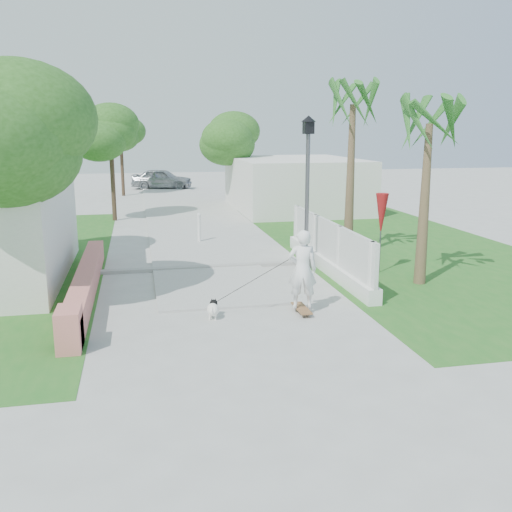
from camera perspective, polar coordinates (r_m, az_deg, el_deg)
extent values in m
plane|color=#B7B7B2|center=(11.35, -1.18, -8.41)|extent=(90.00, 90.00, 0.00)
cube|color=#B7B7B2|center=(30.74, -8.07, 4.92)|extent=(3.20, 36.00, 0.06)
cube|color=#999993|center=(17.01, -4.90, -1.11)|extent=(6.50, 0.25, 0.10)
cube|color=#246620|center=(20.86, 13.85, 1.00)|extent=(8.00, 20.00, 0.01)
cube|color=#D8776F|center=(14.96, -16.62, -2.53)|extent=(0.45, 8.00, 0.60)
cube|color=#D8776F|center=(11.31, -18.18, -6.97)|extent=(0.45, 0.80, 0.80)
cube|color=white|center=(16.76, 7.13, -0.84)|extent=(0.35, 7.00, 0.40)
cube|color=white|center=(16.61, 7.20, 1.68)|extent=(0.10, 7.00, 1.10)
cube|color=white|center=(13.73, 11.48, -1.64)|extent=(0.14, 0.14, 1.50)
cube|color=white|center=(15.72, 8.35, 0.28)|extent=(0.14, 0.14, 1.50)
cube|color=white|center=(17.76, 5.94, 1.76)|extent=(0.14, 0.14, 1.50)
cube|color=white|center=(19.64, 4.18, 2.84)|extent=(0.14, 0.14, 1.50)
cube|color=silver|center=(29.63, 3.86, 7.21)|extent=(6.00, 8.00, 2.60)
cylinder|color=#59595E|center=(17.09, 5.00, -0.71)|extent=(0.36, 0.36, 0.30)
cylinder|color=#59595E|center=(16.76, 5.12, 5.46)|extent=(0.12, 0.12, 4.00)
cube|color=black|center=(16.63, 5.26, 12.66)|extent=(0.28, 0.28, 0.35)
cone|color=black|center=(16.63, 5.28, 13.52)|extent=(0.44, 0.44, 0.18)
cylinder|color=white|center=(20.83, -5.71, 2.67)|extent=(0.12, 0.12, 1.00)
sphere|color=white|center=(20.75, -5.74, 4.09)|extent=(0.14, 0.14, 0.14)
cylinder|color=#59595E|center=(16.65, 12.33, 1.69)|extent=(0.04, 0.04, 2.00)
cone|color=#A3171B|center=(16.53, 12.44, 4.07)|extent=(0.36, 0.36, 1.20)
cylinder|color=#4C3826|center=(13.83, -22.33, 2.74)|extent=(0.20, 0.20, 3.85)
ellipsoid|color=#235217|center=(13.67, -22.91, 9.56)|extent=(3.60, 3.60, 2.70)
ellipsoid|color=#235217|center=(13.43, -22.35, 11.07)|extent=(3.06, 3.06, 2.30)
ellipsoid|color=#235217|center=(13.90, -23.83, 12.41)|extent=(2.70, 2.70, 2.02)
cylinder|color=#4C3826|center=(19.39, -22.35, 4.79)|extent=(0.20, 0.20, 3.50)
ellipsoid|color=#235217|center=(19.27, -22.72, 9.21)|extent=(3.20, 3.20, 2.40)
ellipsoid|color=#235217|center=(19.02, -22.32, 10.27)|extent=(2.72, 2.72, 2.05)
ellipsoid|color=#235217|center=(19.48, -23.38, 11.25)|extent=(2.40, 2.40, 1.79)
cylinder|color=#4C3826|center=(26.52, -14.14, 7.59)|extent=(0.20, 0.20, 3.85)
ellipsoid|color=#235217|center=(26.44, -14.34, 11.15)|extent=(3.40, 3.40, 2.55)
ellipsoid|color=#235217|center=(26.23, -13.95, 11.92)|extent=(2.89, 2.89, 2.18)
ellipsoid|color=#235217|center=(26.65, -14.84, 12.64)|extent=(2.55, 2.55, 1.90)
cylinder|color=#4C3826|center=(30.93, -2.19, 8.29)|extent=(0.20, 0.20, 3.50)
ellipsoid|color=#235217|center=(30.86, -2.21, 11.07)|extent=(3.00, 3.00, 2.25)
ellipsoid|color=#235217|center=(30.68, -1.77, 11.72)|extent=(2.55, 2.55, 1.92)
ellipsoid|color=#235217|center=(31.01, -2.66, 12.37)|extent=(2.25, 2.25, 1.68)
cylinder|color=#4C3826|center=(36.49, -13.25, 8.90)|extent=(0.20, 0.20, 3.85)
ellipsoid|color=#235217|center=(36.43, -13.38, 11.49)|extent=(3.20, 3.20, 2.40)
ellipsoid|color=#235217|center=(36.22, -13.10, 12.05)|extent=(2.72, 2.72, 2.05)
ellipsoid|color=#235217|center=(36.63, -13.75, 12.57)|extent=(2.40, 2.40, 1.79)
cone|color=brown|center=(18.21, 9.40, 7.18)|extent=(0.32, 0.32, 4.80)
cone|color=brown|center=(15.59, 16.48, 4.83)|extent=(0.32, 0.32, 4.20)
cube|color=brown|center=(12.99, 4.58, -5.23)|extent=(0.44, 0.96, 0.02)
imported|color=white|center=(12.74, 4.65, -1.34)|extent=(0.72, 0.55, 1.79)
cylinder|color=gray|center=(12.68, 4.63, -5.98)|extent=(0.03, 0.07, 0.07)
cylinder|color=gray|center=(12.73, 5.36, -5.93)|extent=(0.03, 0.07, 0.07)
cylinder|color=gray|center=(13.29, 3.82, -5.09)|extent=(0.03, 0.07, 0.07)
cylinder|color=gray|center=(13.33, 4.52, -5.04)|extent=(0.03, 0.07, 0.07)
ellipsoid|color=white|center=(12.55, -4.33, -5.37)|extent=(0.34, 0.47, 0.27)
sphere|color=black|center=(12.72, -4.26, -4.74)|extent=(0.17, 0.17, 0.17)
sphere|color=white|center=(12.80, -4.22, -4.72)|extent=(0.08, 0.08, 0.08)
cone|color=black|center=(12.70, -4.45, -4.38)|extent=(0.05, 0.05, 0.06)
cone|color=black|center=(12.69, -4.08, -4.39)|extent=(0.05, 0.05, 0.06)
cylinder|color=white|center=(12.69, -4.56, -5.84)|extent=(0.04, 0.04, 0.12)
cylinder|color=white|center=(12.68, -4.00, -5.85)|extent=(0.04, 0.04, 0.12)
cylinder|color=white|center=(12.50, -4.64, -6.13)|extent=(0.04, 0.04, 0.12)
cylinder|color=white|center=(12.49, -4.08, -6.14)|extent=(0.04, 0.04, 0.12)
cylinder|color=white|center=(12.33, -4.42, -5.35)|extent=(0.05, 0.11, 0.10)
imported|color=#9DA0A4|center=(40.28, -9.38, 7.63)|extent=(4.38, 2.61, 1.40)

